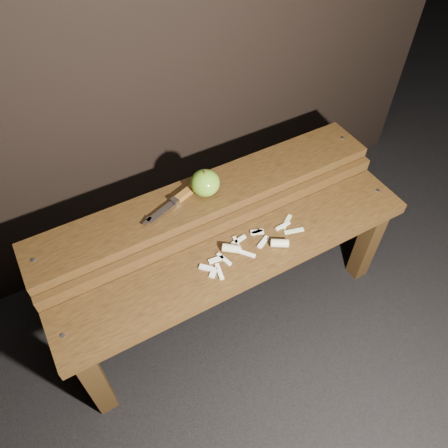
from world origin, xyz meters
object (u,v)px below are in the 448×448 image
bench_rear_tier (209,210)px  apple (205,183)px  bench_front_tier (243,269)px  knife (181,197)px

bench_rear_tier → apple: (-0.01, 0.00, 0.13)m
bench_front_tier → bench_rear_tier: bearing=90.0°
apple → knife: bearing=171.9°
bench_front_tier → apple: 0.30m
bench_rear_tier → bench_front_tier: bearing=-90.0°
bench_front_tier → bench_rear_tier: size_ratio=1.00×
bench_front_tier → knife: knife is taller
bench_rear_tier → apple: size_ratio=12.47×
knife → apple: bearing=-8.1°
bench_rear_tier → knife: knife is taller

